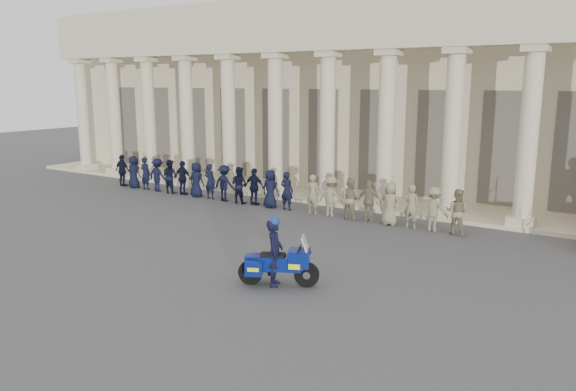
{
  "coord_description": "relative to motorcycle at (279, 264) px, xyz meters",
  "views": [
    {
      "loc": [
        9.91,
        -12.5,
        5.11
      ],
      "look_at": [
        0.66,
        1.93,
        1.6
      ],
      "focal_mm": 35.0,
      "sensor_mm": 36.0,
      "label": 1
    }
  ],
  "objects": [
    {
      "name": "motorcycle",
      "position": [
        0.0,
        0.0,
        0.0
      ],
      "size": [
        1.94,
        1.27,
        1.33
      ],
      "rotation": [
        0.0,
        0.0,
        0.44
      ],
      "color": "black",
      "rests_on": "ground"
    },
    {
      "name": "officer_rank",
      "position": [
        -5.77,
        7.28,
        0.21
      ],
      "size": [
        17.29,
        0.59,
        1.57
      ],
      "color": "black",
      "rests_on": "ground"
    },
    {
      "name": "rider",
      "position": [
        -0.1,
        -0.05,
        0.32
      ],
      "size": [
        0.64,
        0.74,
        1.82
      ],
      "rotation": [
        0.0,
        0.0,
        2.01
      ],
      "color": "black",
      "rests_on": "ground"
    },
    {
      "name": "building",
      "position": [
        -2.42,
        15.97,
        3.95
      ],
      "size": [
        40.0,
        12.5,
        9.0
      ],
      "color": "#C2B491",
      "rests_on": "ground"
    },
    {
      "name": "ground",
      "position": [
        -2.42,
        1.23,
        -0.58
      ],
      "size": [
        90.0,
        90.0,
        0.0
      ],
      "primitive_type": "plane",
      "color": "#424245",
      "rests_on": "ground"
    }
  ]
}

